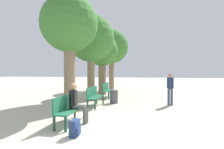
% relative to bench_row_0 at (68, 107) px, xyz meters
% --- Properties ---
extents(ground_plane, '(80.00, 80.00, 0.00)m').
position_rel_bench_row_0_xyz_m(ground_plane, '(1.83, -0.29, -0.55)').
color(ground_plane, beige).
extents(bench_row_0, '(0.45, 1.56, 0.95)m').
position_rel_bench_row_0_xyz_m(bench_row_0, '(0.00, 0.00, 0.00)').
color(bench_row_0, '#1E6042').
rests_on(bench_row_0, ground_plane).
extents(bench_row_1, '(0.45, 1.56, 0.95)m').
position_rel_bench_row_0_xyz_m(bench_row_1, '(0.00, 2.87, 0.00)').
color(bench_row_1, '#1E6042').
rests_on(bench_row_1, ground_plane).
extents(bench_row_2, '(0.45, 1.56, 0.95)m').
position_rel_bench_row_0_xyz_m(bench_row_2, '(0.00, 5.73, 0.00)').
color(bench_row_2, '#1E6042').
rests_on(bench_row_2, ground_plane).
extents(tree_row_0, '(2.40, 2.40, 4.92)m').
position_rel_bench_row_0_xyz_m(tree_row_0, '(-0.67, 1.57, 3.07)').
color(tree_row_0, '#7A664C').
rests_on(tree_row_0, ground_plane).
extents(tree_row_1, '(2.75, 2.75, 5.01)m').
position_rel_bench_row_0_xyz_m(tree_row_1, '(-0.67, 4.45, 3.02)').
color(tree_row_1, '#7A664C').
rests_on(tree_row_1, ground_plane).
extents(tree_row_2, '(2.31, 2.31, 4.41)m').
position_rel_bench_row_0_xyz_m(tree_row_2, '(-0.67, 7.05, 2.58)').
color(tree_row_2, '#7A664C').
rests_on(tree_row_2, ground_plane).
extents(tree_row_3, '(3.10, 3.10, 5.53)m').
position_rel_bench_row_0_xyz_m(tree_row_3, '(-0.67, 10.43, 3.37)').
color(tree_row_3, '#7A664C').
rests_on(tree_row_3, ground_plane).
extents(person_seated, '(0.62, 0.35, 1.34)m').
position_rel_bench_row_0_xyz_m(person_seated, '(0.24, 0.15, 0.16)').
color(person_seated, '#4C4C4C').
rests_on(person_seated, ground_plane).
extents(backpack, '(0.23, 0.33, 0.44)m').
position_rel_bench_row_0_xyz_m(backpack, '(0.66, -0.98, -0.34)').
color(backpack, navy).
rests_on(backpack, ground_plane).
extents(pedestrian_near, '(0.33, 0.24, 1.63)m').
position_rel_bench_row_0_xyz_m(pedestrian_near, '(3.68, 3.87, 0.38)').
color(pedestrian_near, '#384260').
rests_on(pedestrian_near, ground_plane).
extents(trash_bin, '(0.43, 0.43, 0.71)m').
position_rel_bench_row_0_xyz_m(trash_bin, '(0.79, 3.88, -0.20)').
color(trash_bin, '#4C4C51').
rests_on(trash_bin, ground_plane).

